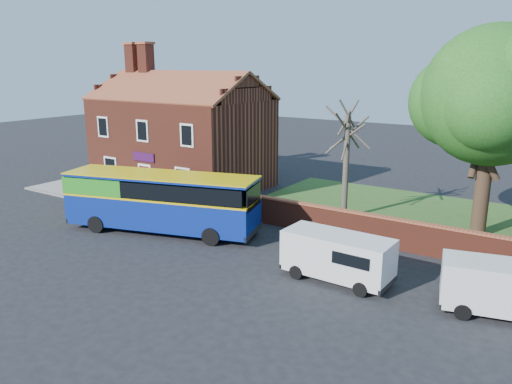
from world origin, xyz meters
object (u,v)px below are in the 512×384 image
Objects in this scene: bus at (156,199)px; van_far at (508,288)px; van_near at (338,255)px; large_tree at (495,100)px.

bus is 2.26× the size of van_far.
van_near is at bearing 171.55° from van_far.
van_near is (11.10, -0.50, -0.70)m from bus.
large_tree is (4.00, 9.77, 6.09)m from van_near.
van_far is (17.58, 0.05, -0.72)m from bus.
van_near is 12.19m from large_tree.
bus is at bearing -148.45° from large_tree.
large_tree reaches higher than van_far.
bus is 1.00× the size of large_tree.
van_far is 11.33m from large_tree.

